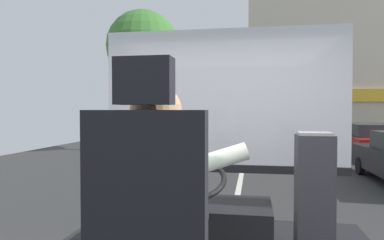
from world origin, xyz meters
TOP-DOWN VIEW (x-y plane):
  - ground at (0.00, 8.80)m, footprint 18.00×44.00m
  - bus_driver at (-0.10, -0.50)m, footprint 0.80×0.60m
  - steering_console at (-0.10, 0.63)m, footprint 1.10×0.93m
  - fare_box at (0.76, 0.70)m, footprint 0.26×0.25m
  - windshield_panel at (0.00, 1.62)m, footprint 2.50×0.08m
  - street_tree at (-4.16, 11.92)m, footprint 2.96×2.96m
  - shop_building at (5.53, 18.16)m, footprint 10.98×4.98m
  - parked_car_red at (4.50, 11.62)m, footprint 2.00×4.30m
  - parked_car_green at (4.06, 16.93)m, footprint 1.85×4.05m

SIDE VIEW (x-z plane):
  - ground at x=0.00m, z-range -0.05..0.00m
  - parked_car_red at x=4.50m, z-range 0.02..1.25m
  - parked_car_green at x=4.06m, z-range 0.02..1.29m
  - steering_console at x=-0.10m, z-range 0.44..1.21m
  - fare_box at x=0.76m, z-range 0.60..1.55m
  - bus_driver at x=-0.10m, z-range 0.95..1.72m
  - windshield_panel at x=0.00m, z-range 0.91..2.39m
  - shop_building at x=5.53m, z-range 0.00..7.37m
  - street_tree at x=-4.16m, z-range 1.39..7.17m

